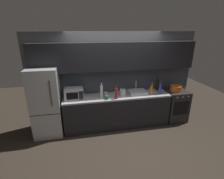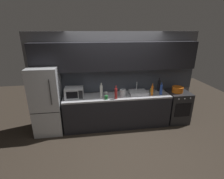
% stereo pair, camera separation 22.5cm
% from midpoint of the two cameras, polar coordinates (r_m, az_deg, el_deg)
% --- Properties ---
extents(ground_plane, '(10.00, 10.00, 0.00)m').
position_cam_midpoint_polar(ground_plane, '(4.09, 3.04, -18.56)').
color(ground_plane, '#2D261E').
extents(back_wall, '(4.55, 0.44, 2.50)m').
position_cam_midpoint_polar(back_wall, '(4.48, -0.44, 7.09)').
color(back_wall, slate).
rests_on(back_wall, ground).
extents(counter_run, '(2.81, 0.60, 0.90)m').
position_cam_midpoint_polar(counter_run, '(4.59, 0.32, -7.26)').
color(counter_run, black).
rests_on(counter_run, ground).
extents(refrigerator, '(0.68, 0.69, 1.72)m').
position_cam_midpoint_polar(refrigerator, '(4.43, -22.93, -4.07)').
color(refrigerator, '#B7BABF').
rests_on(refrigerator, ground).
extents(oven_range, '(0.60, 0.62, 0.90)m').
position_cam_midpoint_polar(oven_range, '(5.20, 19.58, -5.08)').
color(oven_range, '#232326').
rests_on(oven_range, ground).
extents(microwave, '(0.46, 0.35, 0.27)m').
position_cam_midpoint_polar(microwave, '(4.29, -14.31, -1.32)').
color(microwave, '#A8AAAF').
rests_on(microwave, counter_run).
extents(sink_basin, '(0.48, 0.38, 0.30)m').
position_cam_midpoint_polar(sink_basin, '(4.56, 7.27, -0.86)').
color(sink_basin, '#ADAFB5').
rests_on(sink_basin, counter_run).
extents(kettle, '(0.20, 0.16, 0.20)m').
position_cam_midpoint_polar(kettle, '(4.36, 2.23, -1.06)').
color(kettle, '#B7BABF').
rests_on(kettle, counter_run).
extents(wine_bottle_white, '(0.07, 0.07, 0.39)m').
position_cam_midpoint_polar(wine_bottle_white, '(4.21, -5.13, -0.77)').
color(wine_bottle_white, silver).
rests_on(wine_bottle_white, counter_run).
extents(wine_bottle_red, '(0.07, 0.07, 0.34)m').
position_cam_midpoint_polar(wine_bottle_red, '(4.14, -0.05, -1.36)').
color(wine_bottle_red, '#A82323').
rests_on(wine_bottle_red, counter_run).
extents(wine_bottle_dark, '(0.07, 0.07, 0.38)m').
position_cam_midpoint_polar(wine_bottle_dark, '(4.87, 13.98, 1.56)').
color(wine_bottle_dark, black).
rests_on(wine_bottle_dark, counter_run).
extents(wine_bottle_orange, '(0.06, 0.06, 0.33)m').
position_cam_midpoint_polar(wine_bottle_orange, '(4.51, 12.00, -0.13)').
color(wine_bottle_orange, orange).
rests_on(wine_bottle_orange, counter_run).
extents(wine_bottle_blue, '(0.07, 0.07, 0.34)m').
position_cam_midpoint_polar(wine_bottle_blue, '(4.62, 14.82, 0.24)').
color(wine_bottle_blue, '#234299').
rests_on(wine_bottle_blue, counter_run).
extents(mug_green, '(0.08, 0.08, 0.09)m').
position_cam_midpoint_polar(mug_green, '(4.15, -3.35, -2.77)').
color(mug_green, '#1E6B2D').
rests_on(mug_green, counter_run).
extents(mug_yellow, '(0.09, 0.09, 0.10)m').
position_cam_midpoint_polar(mug_yellow, '(4.77, 11.72, -0.05)').
color(mug_yellow, gold).
rests_on(mug_yellow, counter_run).
extents(mug_clear, '(0.09, 0.09, 0.09)m').
position_cam_midpoint_polar(mug_clear, '(4.39, -3.52, -1.50)').
color(mug_clear, silver).
rests_on(mug_clear, counter_run).
extents(cooking_pot, '(0.30, 0.30, 0.16)m').
position_cam_midpoint_polar(cooking_pot, '(4.98, 19.75, 0.38)').
color(cooking_pot, orange).
rests_on(cooking_pot, oven_range).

